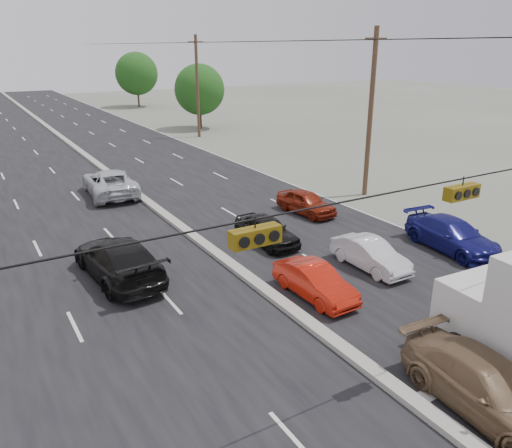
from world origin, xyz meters
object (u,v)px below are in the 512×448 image
object	(u,v)px
utility_pole_right_c	(197,86)
queue_car_e	(306,203)
red_sedan	(315,282)
tree_right_mid	(199,90)
utility_pole_right_b	(370,113)
tan_sedan	(488,388)
tree_right_far	(137,74)
queue_car_a	(267,230)
oncoming_far	(110,183)
oncoming_near	(119,260)
queue_car_b	(370,255)
queue_car_d	(452,236)

from	to	relation	value
utility_pole_right_c	queue_car_e	distance (m)	27.15
red_sedan	tree_right_mid	bearing A→B (deg)	69.21
utility_pole_right_b	tan_sedan	bearing A→B (deg)	-123.70
tan_sedan	queue_car_e	bearing A→B (deg)	74.01
utility_pole_right_c	tree_right_far	size ratio (longest dim) A/B	1.23
tree_right_mid	utility_pole_right_c	bearing A→B (deg)	-116.57
tan_sedan	red_sedan	distance (m)	7.23
queue_car_a	queue_car_e	world-z (taller)	queue_car_a
utility_pole_right_b	oncoming_far	world-z (taller)	utility_pole_right_b
tree_right_far	oncoming_near	xyz separation A→B (m)	(-20.39, -59.10, -4.13)
queue_car_b	oncoming_far	distance (m)	17.78
oncoming_near	queue_car_a	bearing A→B (deg)	177.39
queue_car_e	tree_right_mid	bearing A→B (deg)	69.26
oncoming_near	utility_pole_right_c	bearing A→B (deg)	-124.24
tan_sedan	tree_right_far	bearing A→B (deg)	82.44
utility_pole_right_b	red_sedan	xyz separation A→B (m)	(-11.10, -9.41, -4.49)
tree_right_mid	queue_car_d	bearing A→B (deg)	-97.89
queue_car_d	queue_car_e	distance (m)	8.17
tan_sedan	oncoming_near	size ratio (longest dim) A/B	0.86
utility_pole_right_b	queue_car_e	bearing A→B (deg)	-167.54
queue_car_a	oncoming_near	world-z (taller)	oncoming_near
utility_pole_right_b	tan_sedan	world-z (taller)	utility_pole_right_b
queue_car_d	oncoming_near	size ratio (longest dim) A/B	0.86
utility_pole_right_c	oncoming_near	distance (m)	33.92
queue_car_d	queue_car_b	bearing A→B (deg)	-178.79
red_sedan	oncoming_far	world-z (taller)	oncoming_far
tree_right_far	red_sedan	size ratio (longest dim) A/B	2.17
queue_car_e	oncoming_near	size ratio (longest dim) A/B	0.67
tree_right_mid	tree_right_far	xyz separation A→B (m)	(1.00, 25.00, 0.62)
red_sedan	queue_car_e	size ratio (longest dim) A/B	0.98
utility_pole_right_b	tan_sedan	size ratio (longest dim) A/B	2.04
tree_right_far	tan_sedan	bearing A→B (deg)	-101.52
queue_car_a	queue_car_d	distance (m)	8.53
utility_pole_right_b	tree_right_far	bearing A→B (deg)	86.36
utility_pole_right_b	utility_pole_right_c	xyz separation A→B (m)	(0.00, 25.00, 0.00)
tree_right_far	queue_car_b	distance (m)	64.65
utility_pole_right_b	queue_car_a	bearing A→B (deg)	-158.19
oncoming_near	queue_car_e	bearing A→B (deg)	-169.89
utility_pole_right_b	queue_car_a	world-z (taller)	utility_pole_right_b
red_sedan	oncoming_far	distance (m)	17.69
red_sedan	oncoming_near	world-z (taller)	oncoming_near
tree_right_mid	queue_car_d	size ratio (longest dim) A/B	1.45
red_sedan	utility_pole_right_b	bearing A→B (deg)	38.54
oncoming_far	queue_car_e	bearing A→B (deg)	136.72
utility_pole_right_c	queue_car_a	distance (m)	30.85
oncoming_near	oncoming_far	xyz separation A→B (m)	(2.99, 12.15, -0.01)
utility_pole_right_c	queue_car_d	xyz separation A→B (m)	(-2.90, -33.96, -4.39)
utility_pole_right_b	queue_car_e	distance (m)	7.18
tree_right_mid	tree_right_far	size ratio (longest dim) A/B	0.88
utility_pole_right_c	tan_sedan	size ratio (longest dim) A/B	2.04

